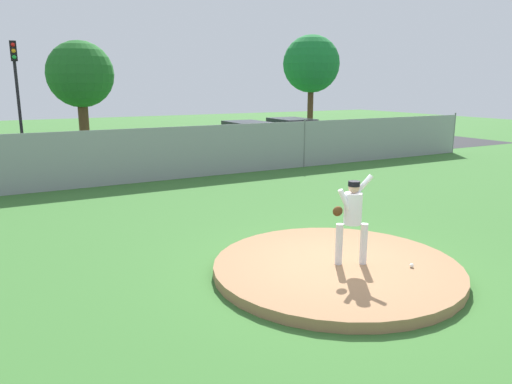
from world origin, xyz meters
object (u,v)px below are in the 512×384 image
Objects in this scene: parked_car_burgundy at (291,136)px; traffic_light_near at (16,80)px; parked_car_teal at (247,139)px; baseball at (412,265)px; pitcher_youth at (352,214)px.

traffic_light_near reaches higher than parked_car_burgundy.
traffic_light_near is (-9.59, 4.65, 2.83)m from parked_car_teal.
baseball is at bearing -106.67° from parked_car_teal.
parked_car_teal is 0.94× the size of parked_car_burgundy.
baseball is 15.59m from parked_car_teal.
parked_car_burgundy is (7.19, 15.19, 0.58)m from baseball.
parked_car_burgundy is (2.73, 0.27, 0.02)m from parked_car_teal.
pitcher_youth is 1.42m from baseball.
parked_car_burgundy is at bearing 5.66° from parked_car_teal.
traffic_light_near is at bearing 154.13° from parked_car_teal.
traffic_light_near is (-4.27, 18.91, 2.48)m from pitcher_youth.
parked_car_teal is 11.03m from traffic_light_near.
parked_car_burgundy is (8.05, 14.53, -0.33)m from pitcher_youth.
parked_car_burgundy is 0.84× the size of traffic_light_near.
pitcher_youth is 0.37× the size of parked_car_burgundy.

